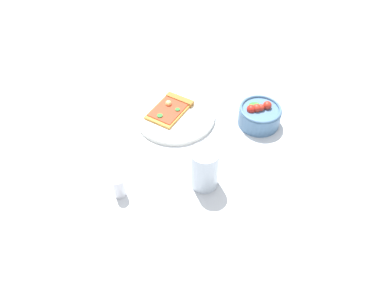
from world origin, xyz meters
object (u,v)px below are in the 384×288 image
object	(u,v)px
pepper_shaker	(119,186)
salad_bowl	(259,115)
plate	(175,116)
pizza_slice_main	(170,108)
soda_glass	(204,170)

from	to	relation	value
pepper_shaker	salad_bowl	bearing A→B (deg)	-139.71
plate	salad_bowl	distance (m)	0.25
pizza_slice_main	soda_glass	xyz separation A→B (m)	(-0.12, 0.25, 0.03)
plate	pizza_slice_main	distance (m)	0.03
pepper_shaker	pizza_slice_main	bearing A→B (deg)	-104.68
salad_bowl	pizza_slice_main	bearing A→B (deg)	-3.74
pizza_slice_main	soda_glass	distance (m)	0.28
soda_glass	pepper_shaker	world-z (taller)	soda_glass
pizza_slice_main	soda_glass	world-z (taller)	soda_glass
soda_glass	pizza_slice_main	bearing A→B (deg)	-64.41
pizza_slice_main	soda_glass	size ratio (longest dim) A/B	1.33
plate	soda_glass	bearing A→B (deg)	113.93
plate	pepper_shaker	size ratio (longest dim) A/B	3.27
plate	pizza_slice_main	xyz separation A→B (m)	(0.02, -0.02, 0.01)
plate	soda_glass	world-z (taller)	soda_glass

